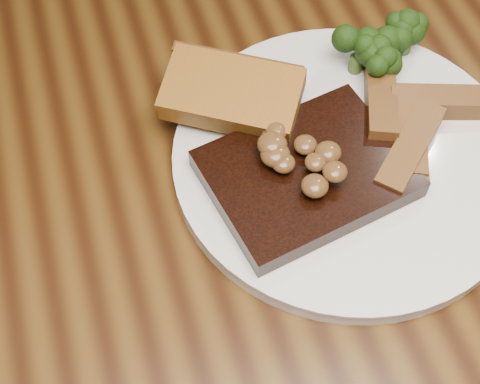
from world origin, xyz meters
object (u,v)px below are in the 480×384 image
at_px(plate, 346,159).
at_px(potato_wedges, 421,121).
at_px(dining_table, 255,269).
at_px(steak, 306,175).
at_px(garlic_bread, 232,109).

xyz_separation_m(plate, potato_wedges, (0.07, 0.01, 0.02)).
distance_m(dining_table, potato_wedges, 0.20).
bearing_deg(steak, plate, 9.18).
bearing_deg(dining_table, garlic_bread, 85.07).
relative_size(dining_table, garlic_bread, 13.72).
xyz_separation_m(steak, garlic_bread, (-0.04, 0.08, 0.00)).
bearing_deg(plate, potato_wedges, 6.24).
relative_size(plate, garlic_bread, 2.60).
height_order(dining_table, garlic_bread, garlic_bread).
relative_size(dining_table, potato_wedges, 12.84).
xyz_separation_m(plate, steak, (-0.04, -0.02, 0.02)).
height_order(dining_table, steak, steak).
bearing_deg(plate, dining_table, -160.61).
bearing_deg(steak, potato_wedges, 0.81).
distance_m(steak, garlic_bread, 0.09).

